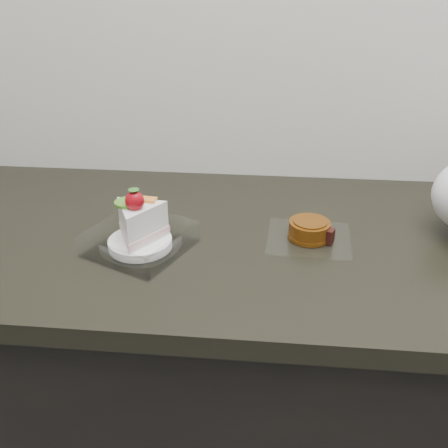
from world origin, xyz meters
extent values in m
cube|color=black|center=(0.00, 1.69, 0.43)|extent=(2.00, 0.60, 0.86)
cube|color=black|center=(0.00, 1.69, 0.88)|extent=(2.04, 0.64, 0.04)
cube|color=white|center=(-0.36, 1.61, 0.90)|extent=(0.22, 0.22, 0.00)
cylinder|color=white|center=(-0.36, 1.61, 0.91)|extent=(0.12, 0.12, 0.02)
ellipsoid|color=red|center=(-0.36, 1.60, 1.01)|extent=(0.04, 0.03, 0.04)
cone|color=#2D7223|center=(-0.36, 1.60, 1.03)|extent=(0.02, 0.02, 0.01)
cylinder|color=#4C8E29|center=(-0.38, 1.61, 1.00)|extent=(0.04, 0.04, 0.01)
cube|color=orange|center=(-0.36, 1.63, 0.99)|extent=(0.06, 0.03, 0.01)
cube|color=white|center=(-0.04, 1.68, 0.90)|extent=(0.17, 0.16, 0.00)
cylinder|color=#69360C|center=(-0.04, 1.68, 0.92)|extent=(0.09, 0.09, 0.03)
cylinder|color=#69360C|center=(-0.04, 1.68, 0.91)|extent=(0.09, 0.09, 0.01)
cylinder|color=#69360C|center=(-0.04, 1.68, 0.94)|extent=(0.07, 0.07, 0.00)
cube|color=black|center=(0.00, 1.67, 0.92)|extent=(0.03, 0.03, 0.03)
camera|label=1|loc=(-0.12, 0.81, 1.39)|focal=40.00mm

